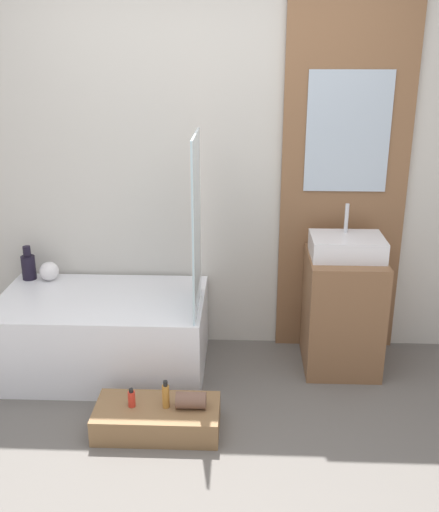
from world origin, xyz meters
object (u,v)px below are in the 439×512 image
object	(u,v)px
wooden_step_bench	(157,418)
bottle_soap_primary	(132,398)
vase_round_light	(49,271)
bathtub	(103,333)
bottle_soap_secondary	(166,395)
sink	(347,246)
vase_tall_dark	(28,266)

from	to	relation	value
wooden_step_bench	bottle_soap_primary	bearing A→B (deg)	-180.00
vase_round_light	bottle_soap_primary	distance (m)	1.21
bathtub	wooden_step_bench	distance (m)	0.79
vase_round_light	bottle_soap_secondary	world-z (taller)	vase_round_light
wooden_step_bench	bottle_soap_secondary	size ratio (longest dim) A/B	4.22
bathtub	bottle_soap_secondary	size ratio (longest dim) A/B	8.08
wooden_step_bench	sink	xyz separation A→B (m)	(1.08, 0.76, 0.74)
vase_round_light	bottle_soap_primary	xyz separation A→B (m)	(0.70, -0.92, -0.36)
bathtub	bottle_soap_secondary	world-z (taller)	bathtub
wooden_step_bench	bottle_soap_primary	world-z (taller)	bottle_soap_primary
bathtub	bottle_soap_secondary	distance (m)	0.80
sink	vase_round_light	distance (m)	1.94
vase_tall_dark	bottle_soap_primary	size ratio (longest dim) A/B	2.15
wooden_step_bench	vase_round_light	world-z (taller)	vase_round_light
vase_round_light	bottle_soap_secondary	distance (m)	1.32
bottle_soap_primary	vase_tall_dark	bearing A→B (deg)	131.86
sink	bottle_soap_primary	size ratio (longest dim) A/B	4.14
vase_tall_dark	bottle_soap_primary	bearing A→B (deg)	-48.14
bathtub	sink	world-z (taller)	sink
vase_round_light	bathtub	bearing A→B (deg)	-34.23
sink	vase_tall_dark	bearing A→B (deg)	175.04
bathtub	vase_round_light	xyz separation A→B (m)	(-0.40, 0.27, 0.31)
sink	bottle_soap_primary	xyz separation A→B (m)	(-1.22, -0.76, -0.62)
wooden_step_bench	bottle_soap_secondary	world-z (taller)	bottle_soap_secondary
wooden_step_bench	vase_tall_dark	distance (m)	1.44
bathtub	bottle_soap_secondary	bearing A→B (deg)	-53.45
bathtub	sink	distance (m)	1.62
vase_round_light	bottle_soap_secondary	size ratio (longest dim) A/B	0.80
sink	bottle_soap_secondary	world-z (taller)	sink
bottle_soap_secondary	vase_tall_dark	bearing A→B (deg)	137.53
vase_tall_dark	bottle_soap_secondary	distance (m)	1.43
wooden_step_bench	vase_round_light	bearing A→B (deg)	132.12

